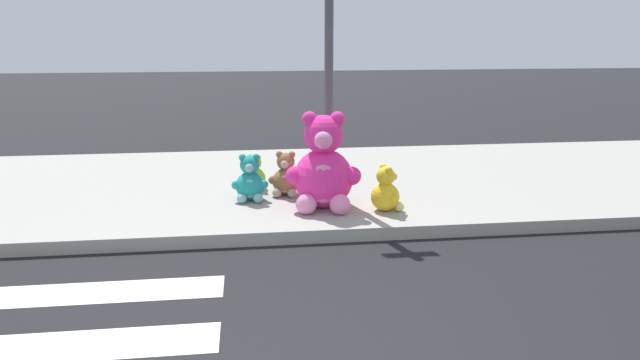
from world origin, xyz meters
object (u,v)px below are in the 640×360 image
(plush_lavender, at_px, (318,167))
(plush_teal, at_px, (250,182))
(sign_pole, at_px, (329,61))
(plush_brown, at_px, (286,178))
(plush_lime, at_px, (254,175))
(plush_pink_large, at_px, (323,170))
(plush_yellow, at_px, (387,192))

(plush_lavender, height_order, plush_teal, plush_teal)
(sign_pole, distance_m, plush_lavender, 1.63)
(plush_brown, relative_size, plush_lime, 1.21)
(plush_brown, xyz_separation_m, plush_teal, (-0.46, -0.19, 0.01))
(sign_pole, relative_size, plush_brown, 5.57)
(sign_pole, distance_m, plush_brown, 1.57)
(plush_pink_large, xyz_separation_m, plush_lime, (-0.81, 0.95, -0.27))
(plush_lime, bearing_deg, sign_pole, -21.03)
(plush_brown, bearing_deg, plush_teal, -157.74)
(plush_yellow, relative_size, plush_brown, 0.96)
(plush_pink_large, relative_size, plush_lime, 2.44)
(plush_pink_large, bearing_deg, sign_pole, 76.12)
(plush_yellow, height_order, plush_lavender, plush_yellow)
(plush_lavender, xyz_separation_m, plush_brown, (-0.50, -0.61, 0.02))
(sign_pole, bearing_deg, plush_lime, 158.97)
(plush_pink_large, distance_m, plush_brown, 0.77)
(plush_pink_large, xyz_separation_m, plush_teal, (-0.87, 0.43, -0.23))
(plush_lime, bearing_deg, plush_brown, -39.75)
(plush_yellow, relative_size, plush_lavender, 1.07)
(plush_lavender, bearing_deg, sign_pole, -85.09)
(plush_pink_large, distance_m, plush_yellow, 0.79)
(plush_yellow, bearing_deg, plush_teal, 158.39)
(plush_yellow, distance_m, plush_lavender, 1.57)
(sign_pole, distance_m, plush_yellow, 1.77)
(plush_brown, relative_size, plush_teal, 0.97)
(plush_pink_large, bearing_deg, plush_lavender, 85.88)
(sign_pole, bearing_deg, plush_teal, -171.22)
(plush_pink_large, bearing_deg, plush_brown, 123.49)
(plush_brown, distance_m, plush_lime, 0.53)
(plush_lavender, relative_size, plush_lime, 1.09)
(plush_brown, bearing_deg, sign_pole, -3.33)
(plush_yellow, bearing_deg, plush_lavender, 113.90)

